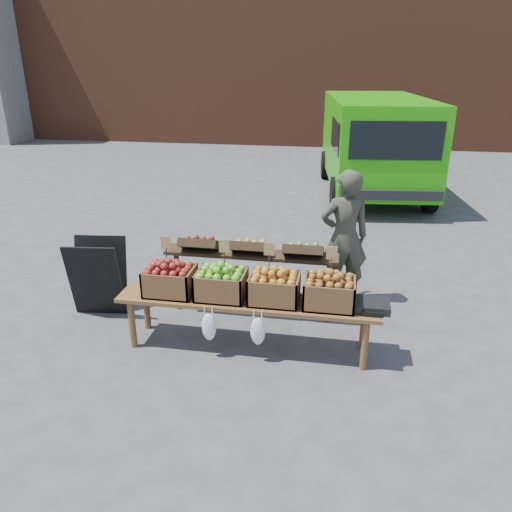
% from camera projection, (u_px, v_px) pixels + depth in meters
% --- Properties ---
extents(ground, '(80.00, 80.00, 0.00)m').
position_uv_depth(ground, '(179.00, 339.00, 5.49)').
color(ground, '#47474A').
extents(delivery_van, '(2.66, 4.89, 2.10)m').
position_uv_depth(delivery_van, '(374.00, 147.00, 11.04)').
color(delivery_van, '#23A409').
rests_on(delivery_van, ground).
extents(vendor, '(0.71, 0.58, 1.68)m').
position_uv_depth(vendor, '(344.00, 237.00, 6.07)').
color(vendor, '#36382A').
rests_on(vendor, ground).
extents(chalkboard_sign, '(0.65, 0.41, 0.94)m').
position_uv_depth(chalkboard_sign, '(98.00, 277.00, 5.88)').
color(chalkboard_sign, black).
rests_on(chalkboard_sign, ground).
extents(back_table, '(2.10, 0.44, 1.04)m').
position_uv_depth(back_table, '(251.00, 275.00, 5.81)').
color(back_table, '#312214').
rests_on(back_table, ground).
extents(display_bench, '(2.70, 0.56, 0.57)m').
position_uv_depth(display_bench, '(248.00, 323.00, 5.23)').
color(display_bench, brown).
rests_on(display_bench, ground).
extents(crate_golden_apples, '(0.50, 0.40, 0.28)m').
position_uv_depth(crate_golden_apples, '(170.00, 281.00, 5.20)').
color(crate_golden_apples, maroon).
rests_on(crate_golden_apples, display_bench).
extents(crate_russet_pears, '(0.50, 0.40, 0.28)m').
position_uv_depth(crate_russet_pears, '(221.00, 285.00, 5.11)').
color(crate_russet_pears, '#5A8C29').
rests_on(crate_russet_pears, display_bench).
extents(crate_red_apples, '(0.50, 0.40, 0.28)m').
position_uv_depth(crate_red_apples, '(274.00, 289.00, 5.03)').
color(crate_red_apples, '#A48D1B').
rests_on(crate_red_apples, display_bench).
extents(crate_green_apples, '(0.50, 0.40, 0.28)m').
position_uv_depth(crate_green_apples, '(329.00, 293.00, 4.94)').
color(crate_green_apples, '#AF7A35').
rests_on(crate_green_apples, display_bench).
extents(weighing_scale, '(0.34, 0.30, 0.08)m').
position_uv_depth(weighing_scale, '(372.00, 305.00, 4.91)').
color(weighing_scale, black).
rests_on(weighing_scale, display_bench).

